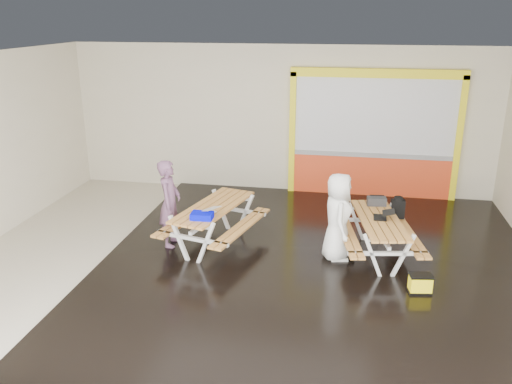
% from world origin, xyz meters
% --- Properties ---
extents(room, '(10.02, 8.02, 3.52)m').
position_xyz_m(room, '(0.00, 0.00, 1.75)').
color(room, '#BFB6A2').
rests_on(room, ground).
extents(deck, '(7.50, 7.98, 0.05)m').
position_xyz_m(deck, '(1.25, 0.00, 0.03)').
color(deck, black).
rests_on(deck, room).
extents(kiosk, '(3.88, 0.16, 3.00)m').
position_xyz_m(kiosk, '(2.20, 3.93, 1.44)').
color(kiosk, '#E1421C').
rests_on(kiosk, room).
extents(picnic_table_left, '(1.85, 2.33, 0.82)m').
position_xyz_m(picnic_table_left, '(-0.72, 0.51, 0.63)').
color(picnic_table_left, gold).
rests_on(picnic_table_left, deck).
extents(picnic_table_right, '(1.63, 2.13, 0.77)m').
position_xyz_m(picnic_table_right, '(2.26, 0.52, 0.59)').
color(picnic_table_right, gold).
rests_on(picnic_table_right, deck).
extents(person_left, '(0.43, 0.62, 1.64)m').
position_xyz_m(person_left, '(-1.52, 0.39, 0.86)').
color(person_left, '#674460').
rests_on(person_left, deck).
extents(person_right, '(0.61, 0.84, 1.58)m').
position_xyz_m(person_right, '(1.54, 0.36, 0.81)').
color(person_right, white).
rests_on(person_right, deck).
extents(laptop_left, '(0.49, 0.48, 0.16)m').
position_xyz_m(laptop_left, '(-0.72, 0.09, 0.87)').
color(laptop_left, silver).
rests_on(laptop_left, picnic_table_left).
extents(laptop_right, '(0.36, 0.32, 0.15)m').
position_xyz_m(laptop_right, '(2.32, 0.56, 0.82)').
color(laptop_right, black).
rests_on(laptop_right, picnic_table_right).
extents(blue_pouch, '(0.38, 0.27, 0.11)m').
position_xyz_m(blue_pouch, '(-0.75, -0.14, 0.87)').
color(blue_pouch, '#0005E9').
rests_on(blue_pouch, picnic_table_left).
extents(toolbox, '(0.36, 0.21, 0.20)m').
position_xyz_m(toolbox, '(2.23, 1.21, 0.85)').
color(toolbox, black).
rests_on(toolbox, picnic_table_right).
extents(backpack, '(0.26, 0.19, 0.42)m').
position_xyz_m(backpack, '(2.63, 1.31, 0.71)').
color(backpack, black).
rests_on(backpack, picnic_table_right).
extents(dark_case, '(0.47, 0.43, 0.14)m').
position_xyz_m(dark_case, '(1.64, 0.40, 0.12)').
color(dark_case, black).
rests_on(dark_case, deck).
extents(fluke_bag, '(0.38, 0.28, 0.30)m').
position_xyz_m(fluke_bag, '(2.87, -0.66, 0.19)').
color(fluke_bag, black).
rests_on(fluke_bag, deck).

